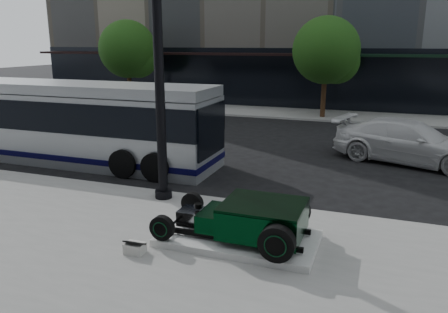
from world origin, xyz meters
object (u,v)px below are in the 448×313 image
(hot_rod, at_px, (253,219))
(white_sedan, at_px, (409,142))
(transit_bus, at_px, (63,121))
(lamppost, at_px, (158,53))

(hot_rod, xyz_separation_m, white_sedan, (3.42, 8.75, 0.09))
(transit_bus, bearing_deg, lamppost, -26.61)
(white_sedan, bearing_deg, hot_rod, 175.51)
(transit_bus, height_order, white_sedan, transit_bus)
(lamppost, height_order, transit_bus, lamppost)
(hot_rod, distance_m, lamppost, 5.04)
(hot_rod, height_order, lamppost, lamppost)
(lamppost, xyz_separation_m, white_sedan, (6.61, 6.82, -3.30))
(hot_rod, bearing_deg, white_sedan, 68.65)
(hot_rod, height_order, white_sedan, white_sedan)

